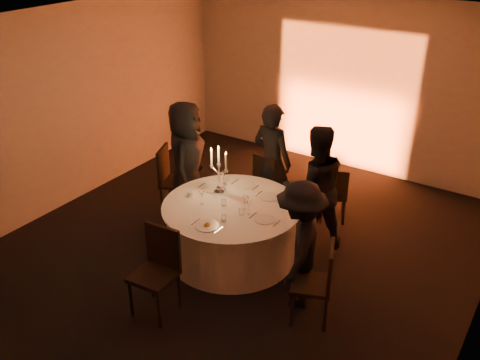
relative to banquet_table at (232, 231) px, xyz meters
The scene contains 31 objects.
floor 0.38m from the banquet_table, ahead, with size 7.00×7.00×0.00m, color black.
ceiling 2.62m from the banquet_table, ahead, with size 7.00×7.00×0.00m, color white.
wall_back 3.67m from the banquet_table, 90.00° to the left, with size 7.00×7.00×0.00m, color beige.
wall_left 3.20m from the banquet_table, behind, with size 7.00×7.00×0.00m, color beige.
uplighter_fixture 3.22m from the banquet_table, 90.00° to the left, with size 0.25×0.12×0.10m, color black.
banquet_table is the anchor object (origin of this frame).
chair_left 1.53m from the banquet_table, 160.58° to the left, with size 0.59×0.59×1.05m.
chair_back_left 1.32m from the banquet_table, 98.86° to the left, with size 0.47×0.47×0.95m.
chair_back_right 1.74m from the banquet_table, 64.34° to the left, with size 0.50×0.50×0.87m.
chair_right 1.60m from the banquet_table, 19.22° to the right, with size 0.56×0.56×0.98m.
chair_front 1.35m from the banquet_table, 94.64° to the right, with size 0.49×0.49×1.04m.
guest_left 1.39m from the banquet_table, 154.43° to the left, with size 0.87×0.57×1.79m, color black.
guest_back_left 1.37m from the banquet_table, 96.14° to the left, with size 0.64×0.42×1.75m, color black.
guest_back_right 1.23m from the banquet_table, 47.40° to the left, with size 0.85×0.66×1.75m, color black.
guest_right 1.27m from the banquet_table, 16.40° to the right, with size 1.01×0.58×1.56m, color black.
plate_left 0.66m from the banquet_table, 153.95° to the left, with size 0.35×0.28×0.01m.
plate_back_left 0.71m from the banquet_table, 105.65° to the left, with size 0.36×0.28×0.01m.
plate_back_right 0.67m from the banquet_table, 56.31° to the left, with size 0.36×0.26×0.01m.
plate_right 0.67m from the banquet_table, ahead, with size 0.36×0.26×0.01m.
plate_front 0.71m from the banquet_table, 86.22° to the right, with size 0.36×0.29×0.08m.
coffee_cup 0.74m from the banquet_table, behind, with size 0.11×0.11×0.07m.
candelabra 0.73m from the banquet_table, 149.36° to the left, with size 0.29×0.14×0.69m.
wine_glass_a 0.73m from the banquet_table, 137.56° to the left, with size 0.07×0.07×0.19m.
wine_glass_b 0.65m from the banquet_table, 149.85° to the right, with size 0.07×0.07×0.19m.
wine_glass_c 0.81m from the banquet_table, 133.54° to the left, with size 0.07×0.07×0.19m.
wine_glass_d 0.56m from the banquet_table, ahead, with size 0.07×0.07×0.19m.
wine_glass_e 0.61m from the banquet_table, 13.43° to the right, with size 0.07×0.07×0.19m.
tumbler_a 0.44m from the banquet_table, 142.45° to the right, with size 0.07×0.07×0.09m, color silver.
tumbler_b 0.51m from the banquet_table, 28.58° to the right, with size 0.07×0.07×0.09m, color silver.
tumbler_c 0.59m from the banquet_table, 69.88° to the right, with size 0.07×0.07×0.09m, color silver.
tumbler_d 0.48m from the banquet_table, 53.27° to the left, with size 0.07×0.07×0.09m, color silver.
Camera 1 is at (3.35, -4.95, 4.15)m, focal length 40.00 mm.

